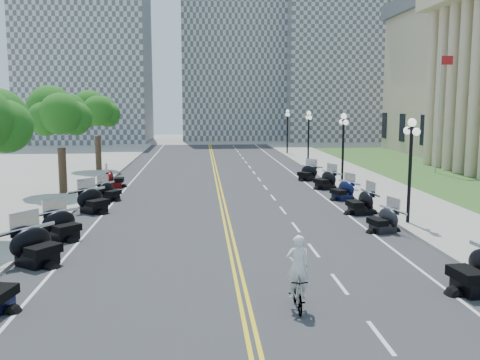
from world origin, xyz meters
name	(u,v)px	position (x,y,z in m)	size (l,w,h in m)	color
ground	(233,252)	(0.00, 0.00, 0.00)	(160.00, 160.00, 0.00)	gray
road	(223,204)	(0.00, 10.00, 0.00)	(16.00, 90.00, 0.01)	#333335
centerline_yellow_a	(221,204)	(-0.12, 10.00, 0.01)	(0.12, 90.00, 0.00)	yellow
centerline_yellow_b	(225,204)	(0.12, 10.00, 0.01)	(0.12, 90.00, 0.00)	yellow
edge_line_north	(332,203)	(6.40, 10.00, 0.01)	(0.12, 90.00, 0.00)	white
edge_line_south	(110,206)	(-6.40, 10.00, 0.01)	(0.12, 90.00, 0.00)	white
lane_dash_4	(381,337)	(3.20, -8.00, 0.01)	(0.12, 2.00, 0.00)	white
lane_dash_5	(339,284)	(3.20, -4.00, 0.01)	(0.12, 2.00, 0.00)	white
lane_dash_6	(314,250)	(3.20, 0.00, 0.01)	(0.12, 2.00, 0.00)	white
lane_dash_7	(296,227)	(3.20, 4.00, 0.01)	(0.12, 2.00, 0.00)	white
lane_dash_8	(283,210)	(3.20, 8.00, 0.01)	(0.12, 2.00, 0.00)	white
lane_dash_9	(273,197)	(3.20, 12.00, 0.01)	(0.12, 2.00, 0.00)	white
lane_dash_10	(265,187)	(3.20, 16.00, 0.01)	(0.12, 2.00, 0.00)	white
lane_dash_11	(259,179)	(3.20, 20.00, 0.01)	(0.12, 2.00, 0.00)	white
lane_dash_12	(254,173)	(3.20, 24.00, 0.01)	(0.12, 2.00, 0.00)	white
lane_dash_13	(250,167)	(3.20, 28.00, 0.01)	(0.12, 2.00, 0.00)	white
lane_dash_14	(246,162)	(3.20, 32.00, 0.01)	(0.12, 2.00, 0.00)	white
lane_dash_15	(243,158)	(3.20, 36.00, 0.01)	(0.12, 2.00, 0.00)	white
lane_dash_16	(240,155)	(3.20, 40.00, 0.01)	(0.12, 2.00, 0.00)	white
lane_dash_17	(238,151)	(3.20, 44.00, 0.01)	(0.12, 2.00, 0.00)	white
lane_dash_18	(236,149)	(3.20, 48.00, 0.01)	(0.12, 2.00, 0.00)	white
lane_dash_19	(234,146)	(3.20, 52.00, 0.01)	(0.12, 2.00, 0.00)	white
sidewalk_north	(400,201)	(10.50, 10.00, 0.07)	(5.00, 90.00, 0.15)	#9E9991
sidewalk_south	(37,206)	(-10.50, 10.00, 0.07)	(5.00, 90.00, 0.15)	#9E9991
lawn	(452,181)	(17.50, 18.00, 0.05)	(9.00, 60.00, 0.10)	#356023
distant_block_a	(87,54)	(-18.00, 62.00, 13.00)	(18.00, 14.00, 26.00)	gray
distant_block_b	(232,46)	(4.00, 68.00, 15.00)	(16.00, 12.00, 30.00)	gray
distant_block_c	(346,70)	(22.00, 65.00, 11.00)	(20.00, 14.00, 22.00)	gray
street_lamp_2	(410,172)	(8.60, 4.00, 2.60)	(0.50, 1.20, 4.90)	black
street_lamp_3	(343,150)	(8.60, 16.00, 2.60)	(0.50, 1.20, 4.90)	black
street_lamp_4	(308,138)	(8.60, 28.00, 2.60)	(0.50, 1.20, 4.90)	black
street_lamp_5	(287,132)	(8.60, 40.00, 2.60)	(0.50, 1.20, 4.90)	black
flagpole	(438,113)	(18.00, 22.00, 5.00)	(1.10, 0.20, 10.00)	silver
tree_3	(60,120)	(-10.00, 14.00, 4.75)	(4.80, 4.80, 9.20)	#235619
tree_4	(97,116)	(-10.00, 26.00, 4.75)	(4.80, 4.80, 9.20)	#235619
motorcycle_n_4	(477,269)	(7.16, -5.15, 0.78)	(2.24, 2.24, 1.57)	black
motorcycle_n_6	(383,219)	(6.95, 2.76, 0.63)	(1.80, 1.80, 1.26)	black
motorcycle_n_7	(360,201)	(7.11, 6.76, 0.69)	(1.99, 1.99, 1.39)	black
motorcycle_n_8	(342,189)	(7.26, 10.93, 0.65)	(1.86, 1.86, 1.30)	black
motorcycle_n_9	(325,179)	(7.17, 15.10, 0.69)	(1.97, 1.97, 1.38)	black
motorcycle_n_10	(307,172)	(6.76, 19.21, 0.65)	(1.85, 1.85, 1.30)	black
motorcycle_s_5	(37,244)	(-7.14, -1.19, 0.77)	(2.21, 2.21, 1.55)	black
motorcycle_s_6	(63,224)	(-7.14, 2.42, 0.70)	(2.01, 2.01, 1.41)	black
motorcycle_s_7	(94,199)	(-6.94, 8.12, 0.73)	(2.08, 2.08, 1.46)	black
motorcycle_s_8	(109,190)	(-6.73, 11.73, 0.62)	(1.77, 1.77, 1.24)	black
motorcycle_s_9	(115,178)	(-7.22, 16.84, 0.67)	(1.91, 1.91, 1.34)	#590A0C
bicycle	(297,293)	(1.45, -6.05, 0.49)	(0.46, 1.64, 0.98)	#A51414
cyclist_rider	(298,245)	(1.45, -6.05, 1.90)	(0.67, 0.44, 1.83)	beige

